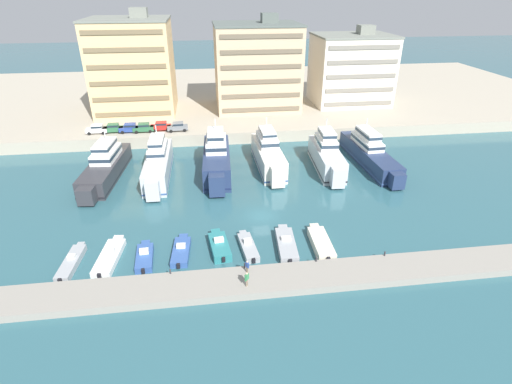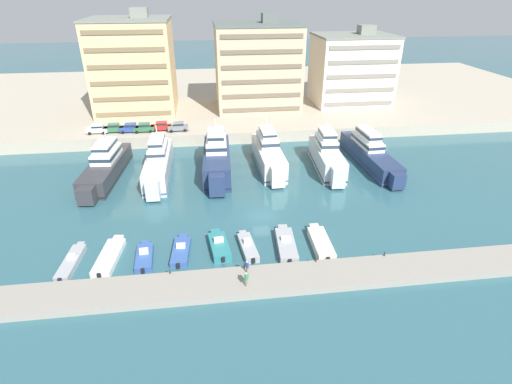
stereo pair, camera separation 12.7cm
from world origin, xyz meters
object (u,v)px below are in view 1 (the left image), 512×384
Objects in this scene: motorboat_grey_mid_right at (286,244)px; car_blue_mid_left at (130,128)px; motorboat_white_left at (110,256)px; motorboat_teal_center at (219,246)px; pedestrian_mid_deck at (247,266)px; yacht_silver_center at (327,155)px; motorboat_cream_right at (321,243)px; car_white_far_left at (97,129)px; yacht_navy_center_right at (369,152)px; motorboat_grey_center_right at (248,247)px; car_red_center at (161,126)px; car_grey_center_right at (178,126)px; yacht_navy_mid_left at (217,158)px; motorboat_blue_center_left at (181,251)px; car_green_left at (113,128)px; yacht_charcoal_far_left at (105,166)px; motorboat_blue_mid_left at (145,257)px; pedestrian_near_edge at (247,278)px; car_green_center_left at (144,127)px; yacht_ivory_center_left at (268,154)px.

motorboat_grey_mid_right is 1.89× the size of car_blue_mid_left.
motorboat_teal_center reaches higher than motorboat_white_left.
motorboat_teal_center is 6.61m from pedestrian_mid_deck.
yacht_silver_center reaches higher than pedestrian_mid_deck.
motorboat_teal_center reaches higher than motorboat_cream_right.
car_white_far_left is (-30.34, 40.04, 2.80)m from motorboat_grey_mid_right.
yacht_silver_center is 8.36m from yacht_navy_center_right.
car_red_center is (-13.16, 39.97, 2.87)m from motorboat_grey_center_right.
motorboat_white_left is 39.55m from car_blue_mid_left.
yacht_navy_mid_left is at bearing -65.96° from car_grey_center_right.
yacht_navy_mid_left is 4.68× the size of car_red_center.
motorboat_grey_center_right is 1.57× the size of car_white_far_left.
motorboat_blue_center_left is (8.32, -0.03, 0.00)m from motorboat_white_left.
car_green_left is 9.42m from car_red_center.
yacht_charcoal_far_left is 16.41m from car_green_left.
yacht_navy_center_right is 3.41× the size of motorboat_grey_center_right.
motorboat_blue_mid_left is at bearing -174.42° from motorboat_teal_center.
car_grey_center_right is (-9.77, 39.21, 2.87)m from motorboat_grey_center_right.
yacht_navy_mid_left is at bearing 96.52° from motorboat_grey_center_right.
motorboat_cream_right is 1.83× the size of car_white_far_left.
car_green_left reaches higher than motorboat_cream_right.
car_red_center is at bearing 91.28° from motorboat_blue_mid_left.
yacht_silver_center is 4.12× the size of car_red_center.
motorboat_grey_mid_right is at bearing 0.54° from motorboat_blue_mid_left.
motorboat_grey_center_right is 1.57× the size of car_blue_mid_left.
car_green_left is 50.42m from pedestrian_mid_deck.
pedestrian_near_edge is at bearing -65.55° from car_green_left.
car_green_center_left is at bearing -3.38° from car_blue_mid_left.
yacht_navy_mid_left is 23.52m from motorboat_grey_center_right.
car_green_left is 2.65× the size of pedestrian_mid_deck.
motorboat_grey_mid_right is (12.74, -0.51, 0.13)m from motorboat_blue_center_left.
motorboat_blue_mid_left is (-36.89, -23.99, -1.63)m from yacht_navy_center_right.
motorboat_blue_center_left is 0.84× the size of motorboat_grey_mid_right.
motorboat_cream_right is at bearing -63.96° from yacht_navy_mid_left.
motorboat_grey_mid_right is 44.09m from car_red_center.
car_red_center is at bearing 103.81° from motorboat_teal_center.
pedestrian_mid_deck is (0.28, 2.15, -0.10)m from pedestrian_near_edge.
motorboat_white_left is 16.74m from pedestrian_mid_deck.
yacht_navy_center_right is 49.99m from car_green_left.
pedestrian_near_edge is (1.69, -30.83, -0.67)m from yacht_navy_mid_left.
motorboat_white_left is at bearing 178.11° from motorboat_cream_right.
yacht_ivory_center_left reaches higher than motorboat_blue_mid_left.
motorboat_grey_mid_right is 50.31m from car_white_far_left.
yacht_ivory_center_left is 4.34× the size of car_white_far_left.
car_green_center_left is at bearing 102.25° from motorboat_blue_center_left.
car_green_center_left is (6.03, -0.51, 0.00)m from car_green_left.
pedestrian_mid_deck is at bearing -74.63° from car_red_center.
motorboat_grey_mid_right is (8.15, -0.70, -0.04)m from motorboat_teal_center.
motorboat_teal_center is at bearing -76.19° from car_red_center.
car_green_left reaches higher than pedestrian_mid_deck.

